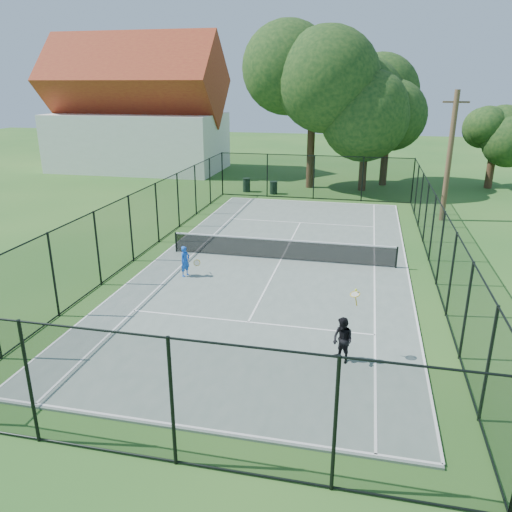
% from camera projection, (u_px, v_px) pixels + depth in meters
% --- Properties ---
extents(ground, '(120.00, 120.00, 0.00)m').
position_uv_depth(ground, '(281.00, 261.00, 22.48)').
color(ground, '#20521C').
extents(tennis_court, '(11.00, 24.00, 0.06)m').
position_uv_depth(tennis_court, '(281.00, 260.00, 22.47)').
color(tennis_court, slate).
rests_on(tennis_court, ground).
extents(tennis_net, '(10.08, 0.08, 0.95)m').
position_uv_depth(tennis_net, '(281.00, 248.00, 22.29)').
color(tennis_net, black).
rests_on(tennis_net, tennis_court).
extents(fence, '(13.10, 26.10, 3.00)m').
position_uv_depth(fence, '(282.00, 229.00, 21.99)').
color(fence, black).
rests_on(fence, ground).
extents(tree_near_left, '(8.05, 8.05, 10.49)m').
position_uv_depth(tree_near_left, '(312.00, 99.00, 36.20)').
color(tree_near_left, '#332114').
rests_on(tree_near_left, ground).
extents(tree_near_mid, '(6.60, 6.60, 8.63)m').
position_uv_depth(tree_near_mid, '(367.00, 117.00, 35.52)').
color(tree_near_mid, '#332114').
rests_on(tree_near_mid, ground).
extents(tree_near_right, '(6.26, 6.26, 8.64)m').
position_uv_depth(tree_near_right, '(388.00, 112.00, 37.41)').
color(tree_near_right, '#332114').
rests_on(tree_near_right, ground).
extents(tree_far_right, '(4.26, 4.26, 5.64)m').
position_uv_depth(tree_far_right, '(495.00, 141.00, 36.93)').
color(tree_far_right, '#332114').
rests_on(tree_far_right, ground).
extents(building, '(15.30, 8.15, 11.87)m').
position_uv_depth(building, '(137.00, 114.00, 44.64)').
color(building, silver).
rests_on(building, ground).
extents(trash_bin_left, '(0.58, 0.58, 1.00)m').
position_uv_depth(trash_bin_left, '(246.00, 185.00, 36.61)').
color(trash_bin_left, black).
rests_on(trash_bin_left, ground).
extents(trash_bin_right, '(0.58, 0.58, 0.91)m').
position_uv_depth(trash_bin_right, '(274.00, 188.00, 35.89)').
color(trash_bin_right, black).
rests_on(trash_bin_right, ground).
extents(utility_pole, '(1.40, 0.30, 7.26)m').
position_uv_depth(utility_pole, '(449.00, 156.00, 27.94)').
color(utility_pole, '#4C3823').
rests_on(utility_pole, ground).
extents(player_blue, '(0.82, 0.55, 1.27)m').
position_uv_depth(player_blue, '(185.00, 261.00, 20.35)').
color(player_blue, blue).
rests_on(player_blue, tennis_court).
extents(player_black, '(0.82, 0.90, 2.10)m').
position_uv_depth(player_black, '(343.00, 340.00, 14.04)').
color(player_black, black).
rests_on(player_black, tennis_court).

